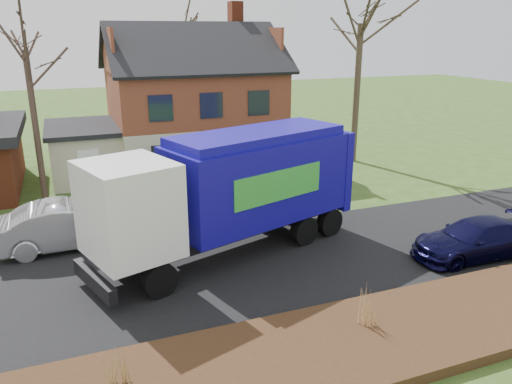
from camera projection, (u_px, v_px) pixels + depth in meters
name	position (u px, v px, depth m)	size (l,w,h in m)	color
ground	(243.00, 267.00, 16.93)	(120.00, 120.00, 0.00)	#2C4717
road	(243.00, 267.00, 16.93)	(80.00, 7.00, 0.02)	black
mulch_verge	(317.00, 353.00, 12.19)	(80.00, 3.50, 0.30)	black
main_house	(185.00, 97.00, 28.52)	(12.95, 8.95, 9.26)	beige
garbage_truck	(234.00, 186.00, 17.34)	(10.39, 5.69, 4.31)	black
silver_sedan	(71.00, 225.00, 18.30)	(1.83, 5.23, 1.72)	#ADAFB5
navy_wagon	(475.00, 239.00, 17.54)	(1.87, 4.60, 1.34)	black
tree_front_west	(22.00, 25.00, 21.29)	(3.21, 3.21, 9.53)	#423027
tree_back	(183.00, 13.00, 35.49)	(3.35, 3.35, 10.60)	#403126
grass_clump_west	(115.00, 370.00, 10.68)	(0.33, 0.27, 0.87)	#9C8045
grass_clump_mid	(368.00, 304.00, 13.06)	(0.37, 0.31, 1.04)	tan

